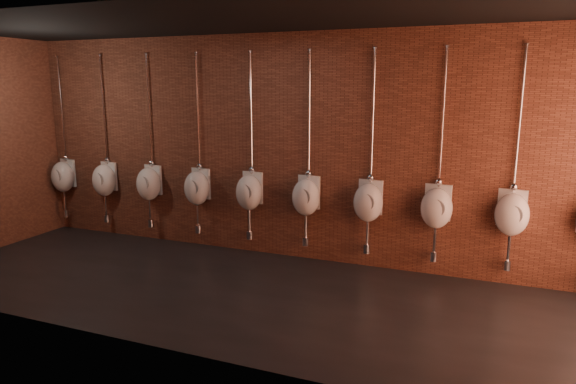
# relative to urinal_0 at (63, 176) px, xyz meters

# --- Properties ---
(ground) EXTENTS (8.50, 8.50, 0.00)m
(ground) POSITION_rel_urinal_0_xyz_m (4.02, -1.36, -0.96)
(ground) COLOR black
(ground) RESTS_ON ground
(room_shell) EXTENTS (8.54, 3.04, 3.22)m
(room_shell) POSITION_rel_urinal_0_xyz_m (4.02, -1.36, 1.05)
(room_shell) COLOR black
(room_shell) RESTS_ON ground
(urinal_0) EXTENTS (0.45, 0.41, 2.72)m
(urinal_0) POSITION_rel_urinal_0_xyz_m (0.00, 0.00, 0.00)
(urinal_0) COLOR white
(urinal_0) RESTS_ON ground
(urinal_1) EXTENTS (0.45, 0.41, 2.72)m
(urinal_1) POSITION_rel_urinal_0_xyz_m (0.89, 0.00, 0.00)
(urinal_1) COLOR white
(urinal_1) RESTS_ON ground
(urinal_2) EXTENTS (0.45, 0.41, 2.72)m
(urinal_2) POSITION_rel_urinal_0_xyz_m (1.77, 0.00, 0.00)
(urinal_2) COLOR white
(urinal_2) RESTS_ON ground
(urinal_3) EXTENTS (0.45, 0.41, 2.72)m
(urinal_3) POSITION_rel_urinal_0_xyz_m (2.66, 0.00, 0.00)
(urinal_3) COLOR white
(urinal_3) RESTS_ON ground
(urinal_4) EXTENTS (0.45, 0.41, 2.72)m
(urinal_4) POSITION_rel_urinal_0_xyz_m (3.54, 0.00, 0.00)
(urinal_4) COLOR white
(urinal_4) RESTS_ON ground
(urinal_5) EXTENTS (0.45, 0.41, 2.72)m
(urinal_5) POSITION_rel_urinal_0_xyz_m (4.43, 0.00, 0.00)
(urinal_5) COLOR white
(urinal_5) RESTS_ON ground
(urinal_6) EXTENTS (0.45, 0.41, 2.72)m
(urinal_6) POSITION_rel_urinal_0_xyz_m (5.31, 0.00, 0.00)
(urinal_6) COLOR white
(urinal_6) RESTS_ON ground
(urinal_7) EXTENTS (0.45, 0.41, 2.72)m
(urinal_7) POSITION_rel_urinal_0_xyz_m (6.20, 0.00, 0.00)
(urinal_7) COLOR white
(urinal_7) RESTS_ON ground
(urinal_8) EXTENTS (0.45, 0.41, 2.72)m
(urinal_8) POSITION_rel_urinal_0_xyz_m (7.08, 0.00, 0.00)
(urinal_8) COLOR white
(urinal_8) RESTS_ON ground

